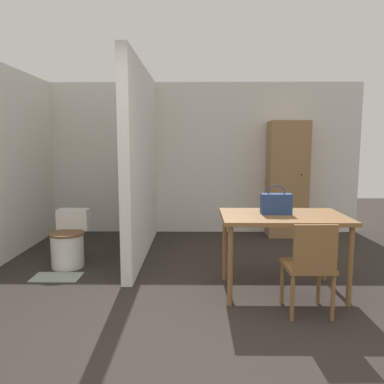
# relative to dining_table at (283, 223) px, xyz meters

# --- Properties ---
(ground_plane) EXTENTS (16.00, 16.00, 0.00)m
(ground_plane) POSITION_rel_dining_table_xyz_m (-0.96, -1.39, -0.71)
(ground_plane) COLOR #2D2823
(wall_back) EXTENTS (5.64, 0.12, 2.50)m
(wall_back) POSITION_rel_dining_table_xyz_m (-0.96, 2.67, 0.54)
(wall_back) COLOR silver
(wall_back) RESTS_ON ground_plane
(partition_wall) EXTENTS (0.12, 2.50, 2.50)m
(partition_wall) POSITION_rel_dining_table_xyz_m (-1.60, 1.35, 0.54)
(partition_wall) COLOR silver
(partition_wall) RESTS_ON ground_plane
(dining_table) EXTENTS (1.22, 0.79, 0.80)m
(dining_table) POSITION_rel_dining_table_xyz_m (0.00, 0.00, 0.00)
(dining_table) COLOR brown
(dining_table) RESTS_ON ground_plane
(wooden_chair) EXTENTS (0.41, 0.41, 0.84)m
(wooden_chair) POSITION_rel_dining_table_xyz_m (0.12, -0.52, -0.25)
(wooden_chair) COLOR brown
(wooden_chair) RESTS_ON ground_plane
(toilet) EXTENTS (0.41, 0.56, 0.67)m
(toilet) POSITION_rel_dining_table_xyz_m (-2.44, 0.81, -0.43)
(toilet) COLOR white
(toilet) RESTS_ON ground_plane
(handbag) EXTENTS (0.30, 0.13, 0.29)m
(handbag) POSITION_rel_dining_table_xyz_m (-0.06, 0.04, 0.19)
(handbag) COLOR navy
(handbag) RESTS_ON dining_table
(wooden_cabinet) EXTENTS (0.62, 0.46, 1.86)m
(wooden_cabinet) POSITION_rel_dining_table_xyz_m (0.61, 2.37, 0.22)
(wooden_cabinet) COLOR #997047
(wooden_cabinet) RESTS_ON ground_plane
(bath_mat) EXTENTS (0.53, 0.31, 0.01)m
(bath_mat) POSITION_rel_dining_table_xyz_m (-2.44, 0.37, -0.71)
(bath_mat) COLOR #99A899
(bath_mat) RESTS_ON ground_plane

